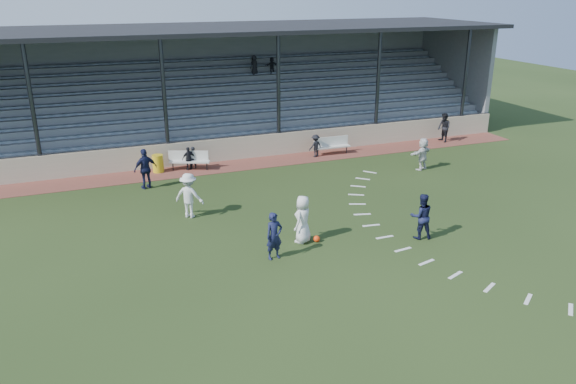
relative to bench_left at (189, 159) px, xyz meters
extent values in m
plane|color=#213214|center=(2.17, -10.66, -0.58)|extent=(90.00, 90.00, 0.00)
cube|color=brown|center=(2.17, -0.16, -0.57)|extent=(34.00, 2.00, 0.02)
cube|color=#C0B193|center=(2.17, 0.89, 0.02)|extent=(34.00, 0.18, 1.20)
cube|color=beige|center=(0.00, -0.12, -0.13)|extent=(2.01, 1.11, 0.06)
cube|color=beige|center=(0.00, 0.10, 0.12)|extent=(1.88, 0.80, 0.54)
cylinder|color=#282A2F|center=(-0.79, 0.19, -0.36)|extent=(0.06, 0.06, 0.40)
cylinder|color=#282A2F|center=(0.79, -0.44, -0.36)|extent=(0.06, 0.06, 0.40)
cube|color=beige|center=(7.86, -0.18, -0.13)|extent=(2.01, 0.48, 0.06)
cube|color=beige|center=(7.86, 0.04, 0.12)|extent=(2.00, 0.14, 0.54)
cylinder|color=#282A2F|center=(7.01, -0.15, -0.36)|extent=(0.06, 0.06, 0.40)
cylinder|color=#282A2F|center=(8.71, -0.21, -0.36)|extent=(0.06, 0.06, 0.40)
cylinder|color=gold|center=(-1.52, 0.14, -0.13)|extent=(0.55, 0.55, 0.87)
sphere|color=#EC3B0D|center=(2.52, -10.11, -0.47)|extent=(0.24, 0.24, 0.24)
imported|color=silver|center=(2.06, -9.90, 0.29)|extent=(1.01, 0.99, 1.76)
imported|color=#151839|center=(0.66, -10.78, 0.24)|extent=(0.66, 0.49, 1.65)
imported|color=#151839|center=(6.19, -11.16, 0.27)|extent=(0.97, 0.84, 1.72)
imported|color=silver|center=(-1.25, -6.13, 0.33)|extent=(1.35, 1.24, 1.82)
imported|color=#151839|center=(-2.38, -2.03, 0.34)|extent=(1.17, 0.74, 1.86)
imported|color=silver|center=(10.94, -4.17, 0.23)|extent=(1.58, 1.00, 1.63)
imported|color=black|center=(15.14, -0.11, 0.29)|extent=(0.66, 0.84, 1.70)
imported|color=black|center=(0.22, 0.07, 0.01)|extent=(0.45, 0.33, 1.14)
imported|color=black|center=(-0.02, -0.06, 0.02)|extent=(0.71, 0.36, 1.17)
imported|color=black|center=(6.82, -0.23, 0.05)|extent=(0.88, 0.65, 1.23)
cube|color=gray|center=(2.17, 1.44, 0.02)|extent=(34.00, 0.80, 1.20)
cube|color=gray|center=(2.17, 1.54, 0.67)|extent=(33.00, 0.28, 0.10)
cube|color=gray|center=(2.17, 2.24, 0.22)|extent=(34.00, 0.80, 1.60)
cube|color=gray|center=(2.17, 2.34, 1.07)|extent=(33.00, 0.28, 0.10)
cube|color=gray|center=(2.17, 3.04, 0.42)|extent=(34.00, 0.80, 2.00)
cube|color=gray|center=(2.17, 3.14, 1.47)|extent=(33.00, 0.28, 0.10)
cube|color=gray|center=(2.17, 3.84, 0.62)|extent=(34.00, 0.80, 2.40)
cube|color=gray|center=(2.17, 3.94, 1.87)|extent=(33.00, 0.28, 0.10)
cube|color=gray|center=(2.17, 4.64, 0.82)|extent=(34.00, 0.80, 2.80)
cube|color=gray|center=(2.17, 4.74, 2.27)|extent=(33.00, 0.28, 0.10)
cube|color=gray|center=(2.17, 5.44, 1.02)|extent=(34.00, 0.80, 3.20)
cube|color=gray|center=(2.17, 5.54, 2.67)|extent=(33.00, 0.28, 0.10)
cube|color=gray|center=(2.17, 6.24, 1.22)|extent=(34.00, 0.80, 3.60)
cube|color=gray|center=(2.17, 6.34, 3.07)|extent=(33.00, 0.28, 0.10)
cube|color=gray|center=(2.17, 7.04, 1.42)|extent=(34.00, 0.80, 4.00)
cube|color=gray|center=(2.17, 7.14, 3.47)|extent=(33.00, 0.28, 0.10)
cube|color=gray|center=(2.17, 7.84, 1.62)|extent=(34.00, 0.80, 4.40)
cube|color=gray|center=(2.17, 7.94, 3.87)|extent=(33.00, 0.28, 0.10)
cube|color=gray|center=(2.17, 8.44, 2.62)|extent=(34.00, 0.40, 6.40)
cube|color=gray|center=(19.02, 4.84, 2.62)|extent=(0.30, 7.80, 6.40)
cube|color=black|center=(2.17, 4.54, 5.92)|extent=(34.60, 9.00, 0.22)
cylinder|color=#282A2F|center=(-6.83, 0.99, 2.67)|extent=(0.20, 0.20, 6.50)
cylinder|color=#282A2F|center=(-0.83, 0.99, 2.67)|extent=(0.20, 0.20, 6.50)
cylinder|color=#282A2F|center=(5.17, 0.99, 2.67)|extent=(0.20, 0.20, 6.50)
cylinder|color=#282A2F|center=(11.17, 0.99, 2.67)|extent=(0.20, 0.20, 6.50)
cylinder|color=#282A2F|center=(17.17, 0.99, 2.67)|extent=(0.20, 0.20, 6.50)
cylinder|color=#282A2F|center=(2.17, 0.89, 0.67)|extent=(34.00, 0.05, 0.05)
imported|color=black|center=(5.55, 6.28, 3.60)|extent=(0.66, 0.56, 1.16)
imported|color=black|center=(6.68, 6.28, 3.52)|extent=(0.98, 0.59, 1.00)
cube|color=silver|center=(8.29, -3.65, -0.58)|extent=(0.54, 0.61, 0.01)
cube|color=silver|center=(7.46, -4.43, -0.58)|extent=(0.59, 0.56, 0.01)
cube|color=silver|center=(6.74, -5.32, -0.58)|extent=(0.64, 0.51, 0.01)
cube|color=silver|center=(6.13, -6.28, -0.58)|extent=(0.67, 0.44, 0.01)
cube|color=silver|center=(5.65, -7.31, -0.58)|extent=(0.70, 0.37, 0.01)
cube|color=silver|center=(5.30, -8.40, -0.58)|extent=(0.71, 0.29, 0.01)
cube|color=silver|center=(5.09, -9.52, -0.58)|extent=(0.71, 0.21, 0.01)
cube|color=silver|center=(5.02, -10.66, -0.58)|extent=(0.70, 0.12, 0.01)
cube|color=silver|center=(5.09, -11.79, -0.58)|extent=(0.71, 0.21, 0.01)
cube|color=silver|center=(5.30, -12.91, -0.58)|extent=(0.71, 0.29, 0.01)
cube|color=silver|center=(5.65, -14.00, -0.58)|extent=(0.70, 0.37, 0.01)
cube|color=silver|center=(6.13, -15.03, -0.58)|extent=(0.67, 0.44, 0.01)
cube|color=silver|center=(6.74, -16.00, -0.58)|extent=(0.64, 0.51, 0.01)
cube|color=silver|center=(7.46, -16.88, -0.58)|extent=(0.59, 0.56, 0.01)
camera|label=1|loc=(-5.09, -26.91, 8.08)|focal=35.00mm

